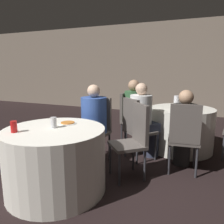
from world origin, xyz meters
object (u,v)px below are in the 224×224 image
(chair_far_southwest, at_px, (135,124))
(soda_can_silver, at_px, (54,123))
(person_black_shirt, at_px, (184,130))
(person_green_jacket, at_px, (137,112))
(person_blue_shirt, at_px, (92,123))
(soda_can_red, at_px, (14,127))
(chair_near_north, at_px, (97,124))
(pizza_plate_near, at_px, (68,123))
(table_near, at_px, (56,160))
(bottle_far, at_px, (176,102))
(table_far, at_px, (181,129))
(chair_near_northeast, at_px, (134,135))
(chair_far_west, at_px, (128,114))
(person_white_shirt, at_px, (144,121))
(chair_far_south, at_px, (184,133))

(chair_far_southwest, xyz_separation_m, soda_can_silver, (-0.62, -1.15, 0.23))
(person_black_shirt, distance_m, person_green_jacket, 1.15)
(chair_far_southwest, bearing_deg, person_blue_shirt, -107.05)
(soda_can_red, distance_m, soda_can_silver, 0.41)
(chair_near_north, height_order, soda_can_red, chair_near_north)
(pizza_plate_near, xyz_separation_m, soda_can_red, (-0.31, -0.53, 0.05))
(person_black_shirt, bearing_deg, table_near, -145.61)
(chair_near_north, xyz_separation_m, chair_far_southwest, (0.54, 0.20, 0.00))
(soda_can_silver, bearing_deg, chair_far_southwest, 61.61)
(bottle_far, bearing_deg, pizza_plate_near, -126.37)
(table_far, relative_size, chair_near_northeast, 1.11)
(person_green_jacket, bearing_deg, soda_can_red, -21.59)
(table_near, relative_size, chair_far_west, 1.18)
(person_green_jacket, distance_m, soda_can_red, 2.27)
(person_white_shirt, relative_size, bottle_far, 5.31)
(chair_near_north, bearing_deg, person_black_shirt, -170.16)
(chair_near_north, bearing_deg, chair_near_northeast, 157.24)
(person_black_shirt, xyz_separation_m, soda_can_silver, (-1.33, -1.11, 0.23))
(chair_far_west, relative_size, soda_can_silver, 7.88)
(table_far, height_order, soda_can_red, soda_can_red)
(chair_far_west, relative_size, person_white_shirt, 0.81)
(chair_far_southwest, bearing_deg, soda_can_red, -81.41)
(person_white_shirt, height_order, person_blue_shirt, person_white_shirt)
(chair_far_south, distance_m, person_green_jacket, 1.28)
(table_far, distance_m, person_blue_shirt, 1.61)
(person_green_jacket, distance_m, pizza_plate_near, 1.67)
(table_far, bearing_deg, bottle_far, -121.11)
(person_white_shirt, distance_m, person_green_jacket, 0.63)
(soda_can_red, bearing_deg, chair_near_north, 74.55)
(chair_far_west, bearing_deg, chair_near_northeast, 18.81)
(soda_can_red, xyz_separation_m, soda_can_silver, (0.27, 0.31, 0.00))
(person_white_shirt, bearing_deg, soda_can_silver, -79.68)
(chair_near_north, xyz_separation_m, soda_can_red, (-0.35, -1.26, 0.23))
(table_far, relative_size, person_blue_shirt, 0.91)
(person_blue_shirt, relative_size, soda_can_red, 9.61)
(chair_near_northeast, xyz_separation_m, chair_far_southwest, (-0.15, 0.53, 0.00))
(soda_can_silver, bearing_deg, table_far, 56.70)
(chair_far_west, bearing_deg, soda_can_silver, -11.86)
(chair_near_north, relative_size, chair_far_south, 1.00)
(person_green_jacket, bearing_deg, pizza_plate_near, -17.43)
(table_far, xyz_separation_m, bottle_far, (-0.09, -0.15, 0.48))
(person_green_jacket, bearing_deg, person_blue_shirt, -22.94)
(chair_far_southwest, bearing_deg, person_white_shirt, 90.00)
(chair_far_south, xyz_separation_m, bottle_far, (-0.20, 0.80, 0.28))
(person_white_shirt, bearing_deg, person_blue_shirt, -103.62)
(person_blue_shirt, relative_size, person_green_jacket, 0.98)
(person_black_shirt, bearing_deg, chair_far_west, 138.49)
(chair_far_southwest, relative_size, person_green_jacket, 0.80)
(chair_near_north, relative_size, bottle_far, 4.30)
(person_black_shirt, xyz_separation_m, bottle_far, (-0.18, 0.63, 0.28))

